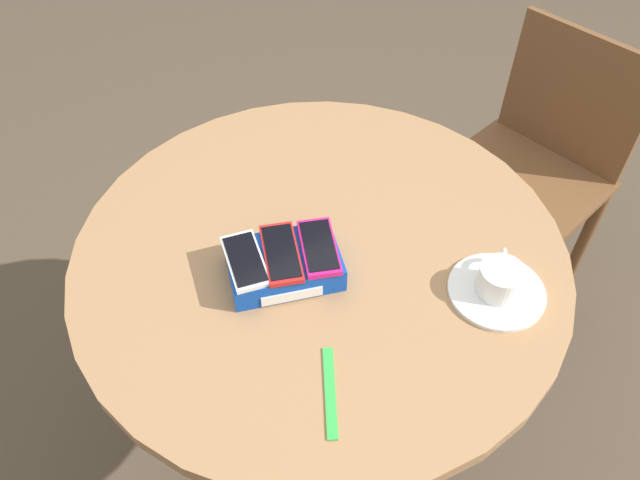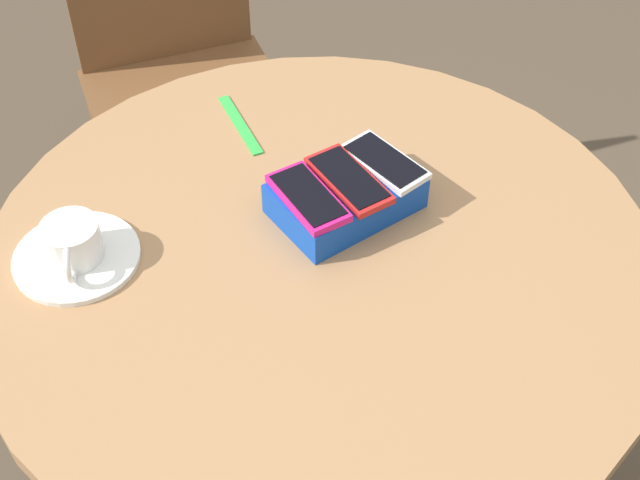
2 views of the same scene
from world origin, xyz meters
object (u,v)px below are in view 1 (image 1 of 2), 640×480
at_px(round_table, 320,295).
at_px(phone_box, 284,265).
at_px(phone_red, 281,253).
at_px(coffee_cup, 500,278).
at_px(lanyard_strap, 330,392).
at_px(phone_magenta, 319,247).
at_px(saucer, 496,291).
at_px(chair_far_side, 527,176).
at_px(phone_white, 246,262).

distance_m(round_table, phone_box, 0.19).
xyz_separation_m(phone_red, coffee_cup, (0.29, -0.22, -0.02)).
distance_m(round_table, lanyard_strap, 0.33).
bearing_deg(phone_magenta, phone_box, 161.91).
xyz_separation_m(phone_box, saucer, (0.29, -0.22, -0.02)).
relative_size(saucer, coffee_cup, 1.88).
bearing_deg(chair_far_side, lanyard_strap, -155.12).
bearing_deg(lanyard_strap, phone_white, 91.92).
relative_size(phone_magenta, chair_far_side, 0.17).
distance_m(phone_magenta, chair_far_side, 0.92).
xyz_separation_m(phone_magenta, saucer, (0.23, -0.20, -0.05)).
bearing_deg(phone_magenta, coffee_cup, -41.29).
bearing_deg(round_table, phone_white, -178.38).
height_order(phone_box, coffee_cup, coffee_cup).
distance_m(phone_white, phone_red, 0.06).
xyz_separation_m(round_table, saucer, (0.20, -0.24, 0.15)).
height_order(phone_box, chair_far_side, chair_far_side).
bearing_deg(saucer, phone_magenta, 138.20).
xyz_separation_m(round_table, coffee_cup, (0.20, -0.24, 0.18)).
height_order(round_table, phone_red, phone_red).
bearing_deg(phone_white, lanyard_strap, -88.08).
bearing_deg(saucer, round_table, 129.72).
distance_m(round_table, phone_magenta, 0.20).
xyz_separation_m(phone_red, chair_far_side, (0.87, 0.19, -0.38)).
distance_m(round_table, phone_white, 0.24).
distance_m(phone_box, saucer, 0.36).
xyz_separation_m(phone_magenta, chair_far_side, (0.81, 0.21, -0.38)).
height_order(phone_red, phone_magenta, phone_magenta).
relative_size(round_table, chair_far_side, 1.09).
distance_m(saucer, coffee_cup, 0.03).
relative_size(round_table, phone_red, 6.16).
bearing_deg(phone_box, phone_white, 165.35).
height_order(phone_box, phone_magenta, phone_magenta).
relative_size(coffee_cup, lanyard_strap, 0.58).
distance_m(lanyard_strap, chair_far_side, 1.07).
relative_size(phone_white, chair_far_side, 0.16).
distance_m(phone_box, phone_red, 0.03).
relative_size(phone_magenta, lanyard_strap, 0.91).
xyz_separation_m(round_table, lanyard_strap, (-0.14, -0.26, 0.14)).
bearing_deg(phone_magenta, lanyard_strap, -117.38).
height_order(phone_magenta, coffee_cup, same).
height_order(saucer, lanyard_strap, saucer).
bearing_deg(phone_box, saucer, -37.90).
xyz_separation_m(phone_box, lanyard_strap, (-0.05, -0.24, -0.02)).
height_order(round_table, coffee_cup, coffee_cup).
bearing_deg(phone_box, phone_magenta, -18.09).
bearing_deg(chair_far_side, phone_red, -167.74).
height_order(phone_red, saucer, phone_red).
distance_m(phone_white, chair_far_side, 1.02).
distance_m(phone_box, phone_magenta, 0.07).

